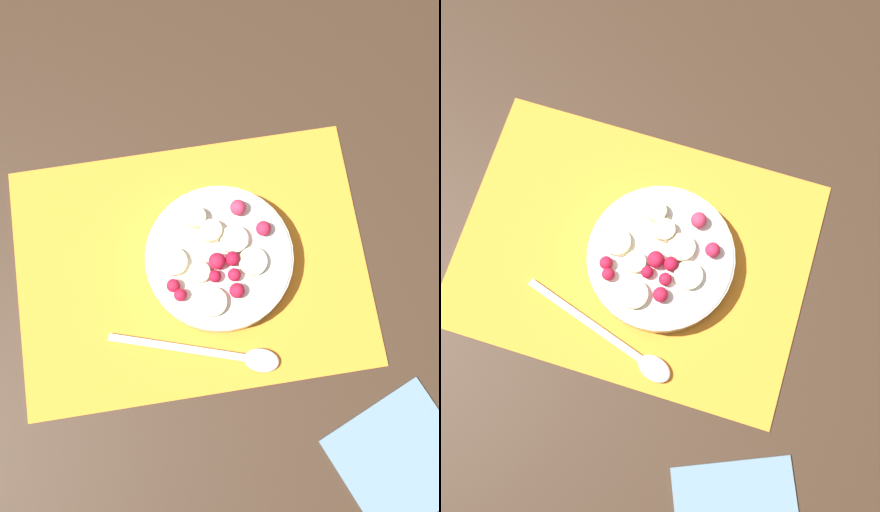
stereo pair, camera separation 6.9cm
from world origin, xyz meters
TOP-DOWN VIEW (x-y plane):
  - ground_plane at (0.00, 0.00)m, footprint 3.00×3.00m
  - placemat at (0.00, 0.00)m, footprint 0.44×0.32m
  - fruit_bowl at (-0.04, 0.00)m, footprint 0.18×0.18m
  - spoon at (-0.03, 0.12)m, footprint 0.21×0.08m

SIDE VIEW (x-z plane):
  - ground_plane at x=0.00m, z-range 0.00..0.00m
  - placemat at x=0.00m, z-range 0.00..0.01m
  - spoon at x=-0.03m, z-range 0.01..0.01m
  - fruit_bowl at x=-0.04m, z-range 0.00..0.05m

